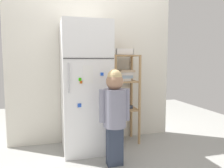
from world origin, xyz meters
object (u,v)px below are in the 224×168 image
(child_standing, at_px, (115,108))
(fruit_bin, at_px, (123,52))
(pantry_shelf_unit, at_px, (124,87))
(refrigerator, at_px, (86,87))

(child_standing, distance_m, fruit_bin, 0.97)
(child_standing, relative_size, pantry_shelf_unit, 0.86)
(fruit_bin, bearing_deg, refrigerator, -166.70)
(pantry_shelf_unit, bearing_deg, refrigerator, -167.03)
(child_standing, bearing_deg, fruit_bin, 64.02)
(refrigerator, height_order, pantry_shelf_unit, refrigerator)
(child_standing, height_order, pantry_shelf_unit, pantry_shelf_unit)
(refrigerator, distance_m, fruit_bin, 0.73)
(refrigerator, distance_m, pantry_shelf_unit, 0.58)
(child_standing, height_order, fruit_bin, fruit_bin)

